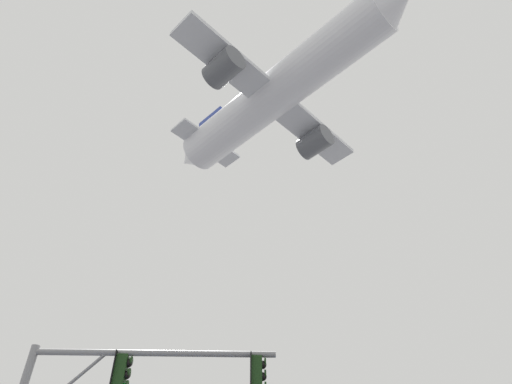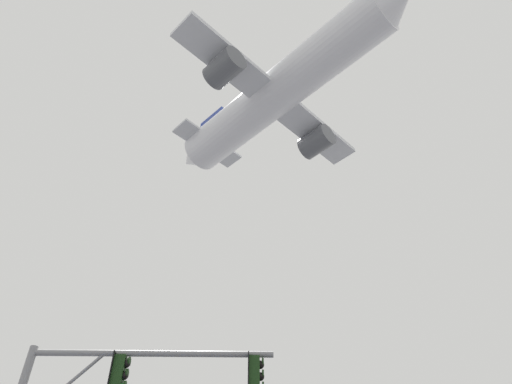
{
  "view_description": "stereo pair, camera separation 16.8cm",
  "coord_description": "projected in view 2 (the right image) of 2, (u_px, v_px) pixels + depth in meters",
  "views": [
    {
      "loc": [
        0.23,
        -4.49,
        1.38
      ],
      "look_at": [
        -1.2,
        12.34,
        15.44
      ],
      "focal_mm": 32.14,
      "sensor_mm": 36.0,
      "label": 1
    },
    {
      "loc": [
        0.39,
        -4.47,
        1.38
      ],
      "look_at": [
        -1.2,
        12.34,
        15.44
      ],
      "focal_mm": 32.14,
      "sensor_mm": 36.0,
      "label": 2
    }
  ],
  "objects": [
    {
      "name": "airplane",
      "position": [
        279.0,
        92.0,
        41.59
      ],
      "size": [
        23.41,
        20.34,
        7.54
      ],
      "color": "white"
    }
  ]
}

